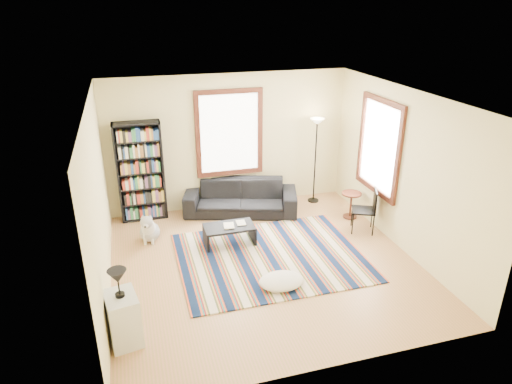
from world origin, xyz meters
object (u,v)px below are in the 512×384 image
object	(u,v)px
floor_cushion	(281,281)
floor_lamp	(315,161)
sofa	(241,197)
white_cabinet	(123,319)
coffee_table	(229,235)
side_table	(351,205)
folding_chair	(363,210)
dog	(149,226)
bookshelf	(141,172)

from	to	relation	value
floor_cushion	floor_lamp	world-z (taller)	floor_lamp
sofa	floor_lamp	xyz separation A→B (m)	(1.68, 0.10, 0.59)
floor_cushion	white_cabinet	bearing A→B (deg)	-165.57
white_cabinet	floor_lamp	bearing A→B (deg)	30.36
coffee_table	side_table	size ratio (longest dim) A/B	1.67
floor_cushion	folding_chair	world-z (taller)	folding_chair
floor_lamp	dog	size ratio (longest dim) A/B	3.26
folding_chair	dog	world-z (taller)	folding_chair
floor_cushion	folding_chair	distance (m)	2.49
floor_cushion	floor_lamp	size ratio (longest dim) A/B	0.39
coffee_table	folding_chair	xyz separation A→B (m)	(2.57, -0.21, 0.25)
coffee_table	floor_cushion	size ratio (longest dim) A/B	1.26
floor_lamp	white_cabinet	bearing A→B (deg)	-139.64
floor_lamp	side_table	world-z (taller)	floor_lamp
coffee_table	floor_cushion	xyz separation A→B (m)	(0.48, -1.52, -0.09)
bookshelf	side_table	world-z (taller)	bookshelf
sofa	side_table	world-z (taller)	sofa
sofa	folding_chair	world-z (taller)	folding_chair
bookshelf	dog	bearing A→B (deg)	-87.82
sofa	side_table	size ratio (longest dim) A/B	4.25
sofa	white_cabinet	size ratio (longest dim) A/B	3.28
sofa	dog	distance (m)	2.04
coffee_table	dog	world-z (taller)	dog
dog	coffee_table	bearing A→B (deg)	-8.11
side_table	folding_chair	size ratio (longest dim) A/B	0.63
floor_cushion	white_cabinet	xyz separation A→B (m)	(-2.36, -0.61, 0.26)
floor_lamp	dog	world-z (taller)	floor_lamp
coffee_table	white_cabinet	bearing A→B (deg)	-131.47
dog	folding_chair	bearing A→B (deg)	2.56
sofa	dog	world-z (taller)	sofa
sofa	dog	size ratio (longest dim) A/B	4.03
floor_cushion	coffee_table	bearing A→B (deg)	107.32
bookshelf	folding_chair	size ratio (longest dim) A/B	2.33
side_table	floor_cushion	bearing A→B (deg)	-138.30
bookshelf	floor_cushion	size ratio (longest dim) A/B	2.79
coffee_table	floor_lamp	size ratio (longest dim) A/B	0.48
floor_cushion	floor_lamp	distance (m)	3.46
sofa	floor_cushion	xyz separation A→B (m)	(-0.06, -2.77, -0.25)
coffee_table	folding_chair	size ratio (longest dim) A/B	1.05
floor_cushion	folding_chair	xyz separation A→B (m)	(2.09, 1.32, 0.34)
sofa	folding_chair	size ratio (longest dim) A/B	2.67
sofa	coffee_table	world-z (taller)	sofa
sofa	bookshelf	bearing A→B (deg)	-170.88
side_table	bookshelf	bearing A→B (deg)	164.29
coffee_table	white_cabinet	world-z (taller)	white_cabinet
coffee_table	side_table	distance (m)	2.65
bookshelf	white_cabinet	distance (m)	3.74
sofa	white_cabinet	xyz separation A→B (m)	(-2.42, -3.38, 0.01)
bookshelf	dog	world-z (taller)	bookshelf
floor_cushion	sofa	bearing A→B (deg)	88.83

